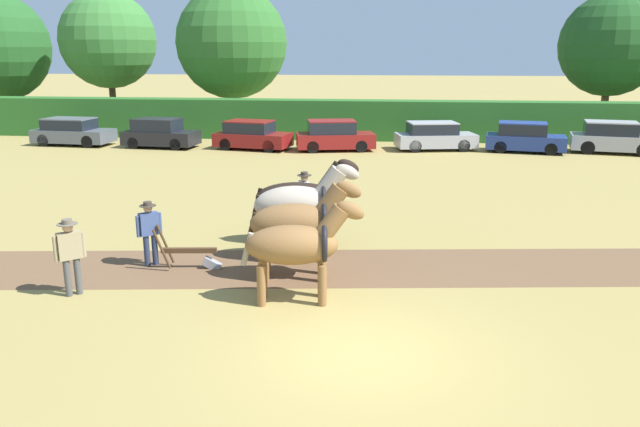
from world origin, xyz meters
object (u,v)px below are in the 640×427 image
(draft_horse_lead_left, at_px, (297,245))
(parked_car_far_right, at_px, (613,138))
(parked_car_far_left, at_px, (72,132))
(parked_car_right, at_px, (524,138))
(parked_car_center, at_px, (334,136))
(parked_car_center_right, at_px, (434,136))
(farmer_beside_team, at_px, (304,195))
(tree_center_right, at_px, (611,45))
(draft_horse_trail_left, at_px, (300,205))
(parked_car_left, at_px, (160,134))
(plow, at_px, (194,256))
(parked_car_center_left, at_px, (252,136))
(draft_horse_lead_right, at_px, (298,223))
(farmer_onlooker_left, at_px, (70,251))
(draft_horse_trail_right, at_px, (301,197))
(tree_center, at_px, (232,43))
(tree_center_left, at_px, (108,40))
(farmer_at_plow, at_px, (149,229))

(draft_horse_lead_left, bearing_deg, parked_car_far_right, 50.74)
(parked_car_far_left, bearing_deg, parked_car_right, 5.40)
(parked_car_center, bearing_deg, parked_car_center_right, -3.38)
(parked_car_far_left, bearing_deg, draft_horse_lead_left, -48.05)
(draft_horse_lead_left, xyz_separation_m, parked_car_far_left, (-15.40, 20.35, -0.52))
(farmer_beside_team, height_order, parked_car_center_right, farmer_beside_team)
(parked_car_right, bearing_deg, tree_center_right, 61.32)
(draft_horse_trail_left, xyz_separation_m, parked_car_far_left, (-15.06, 17.65, -0.68))
(parked_car_left, bearing_deg, plow, -61.56)
(tree_center_right, relative_size, parked_car_center_left, 2.01)
(parked_car_left, xyz_separation_m, parked_car_center_left, (5.01, -0.06, -0.02))
(draft_horse_trail_left, bearing_deg, farmer_beside_team, 88.19)
(draft_horse_lead_right, bearing_deg, farmer_beside_team, 88.75)
(draft_horse_lead_left, relative_size, parked_car_right, 0.63)
(draft_horse_lead_right, bearing_deg, parked_car_center_right, 70.32)
(plow, relative_size, parked_car_center_right, 0.37)
(parked_car_left, distance_m, parked_car_far_right, 23.34)
(plow, height_order, parked_car_far_left, parked_car_far_left)
(tree_center_right, bearing_deg, draft_horse_lead_left, -117.74)
(tree_center_right, height_order, parked_car_center, tree_center_right)
(parked_car_center_right, height_order, parked_car_right, parked_car_right)
(parked_car_far_right, bearing_deg, draft_horse_lead_left, -110.95)
(farmer_onlooker_left, bearing_deg, draft_horse_trail_right, 92.86)
(tree_center, bearing_deg, tree_center_left, 172.03)
(parked_car_center_right, relative_size, parked_car_right, 1.05)
(tree_center_right, xyz_separation_m, draft_horse_trail_right, (-15.36, -24.20, -4.06))
(farmer_onlooker_left, distance_m, parked_car_far_right, 27.43)
(farmer_onlooker_left, xyz_separation_m, parked_car_far_left, (-10.60, 20.54, -0.26))
(draft_horse_trail_left, relative_size, parked_car_right, 0.66)
(draft_horse_lead_right, bearing_deg, plow, 164.80)
(parked_car_left, relative_size, parked_car_center_right, 0.93)
(farmer_beside_team, height_order, parked_car_left, farmer_beside_team)
(parked_car_left, xyz_separation_m, parked_car_center, (9.33, -0.02, 0.01))
(parked_car_center_right, bearing_deg, tree_center, 136.96)
(draft_horse_trail_right, height_order, parked_car_right, draft_horse_trail_right)
(draft_horse_lead_right, bearing_deg, parked_car_center, 85.47)
(parked_car_far_left, bearing_deg, farmer_beside_team, -40.25)
(parked_car_left, distance_m, parked_car_center_right, 14.51)
(draft_horse_lead_left, height_order, farmer_at_plow, draft_horse_lead_left)
(draft_horse_lead_right, bearing_deg, tree_center_right, 53.69)
(parked_car_center_left, bearing_deg, parked_car_center, 11.56)
(draft_horse_trail_left, distance_m, parked_car_center_left, 17.99)
(draft_horse_trail_right, relative_size, parked_car_center_left, 0.70)
(tree_center, bearing_deg, tree_center_right, -0.74)
(parked_car_right, bearing_deg, farmer_beside_team, -111.28)
(draft_horse_trail_right, distance_m, parked_car_center_right, 17.35)
(farmer_beside_team, bearing_deg, parked_car_left, 96.58)
(parked_car_right, bearing_deg, farmer_at_plow, -113.42)
(parked_car_center_left, relative_size, parked_car_center_right, 0.96)
(farmer_at_plow, relative_size, farmer_beside_team, 0.95)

